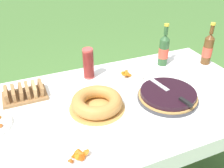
% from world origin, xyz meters
% --- Properties ---
extents(garden_table, '(1.82, 0.97, 0.76)m').
position_xyz_m(garden_table, '(0.00, 0.00, 0.69)').
color(garden_table, brown).
rests_on(garden_table, ground_plane).
extents(tablecloth, '(1.83, 0.98, 0.10)m').
position_xyz_m(tablecloth, '(0.00, 0.00, 0.75)').
color(tablecloth, white).
rests_on(tablecloth, garden_table).
extents(berry_tart, '(0.36, 0.36, 0.06)m').
position_xyz_m(berry_tart, '(0.31, -0.10, 0.79)').
color(berry_tart, '#38383D').
rests_on(berry_tart, tablecloth).
extents(serving_knife, '(0.08, 0.37, 0.01)m').
position_xyz_m(serving_knife, '(0.31, -0.13, 0.82)').
color(serving_knife, silver).
rests_on(serving_knife, berry_tart).
extents(bundt_cake, '(0.32, 0.32, 0.08)m').
position_xyz_m(bundt_cake, '(-0.11, -0.01, 0.80)').
color(bundt_cake, tan).
rests_on(bundt_cake, tablecloth).
extents(cup_stack, '(0.07, 0.07, 0.21)m').
position_xyz_m(cup_stack, '(-0.04, 0.34, 0.87)').
color(cup_stack, '#E04C47').
rests_on(cup_stack, tablecloth).
extents(cider_bottle_green, '(0.07, 0.07, 0.32)m').
position_xyz_m(cider_bottle_green, '(0.53, 0.31, 0.88)').
color(cider_bottle_green, '#2D562D').
rests_on(cider_bottle_green, tablecloth).
extents(cider_bottle_amber, '(0.07, 0.07, 0.32)m').
position_xyz_m(cider_bottle_amber, '(0.85, 0.20, 0.88)').
color(cider_bottle_amber, brown).
rests_on(cider_bottle_amber, tablecloth).
extents(snack_plate_near, '(0.21, 0.21, 0.06)m').
position_xyz_m(snack_plate_near, '(0.21, 0.23, 0.77)').
color(snack_plate_near, white).
rests_on(snack_plate_near, tablecloth).
extents(snack_plate_right, '(0.21, 0.21, 0.06)m').
position_xyz_m(snack_plate_right, '(-0.31, -0.34, 0.77)').
color(snack_plate_right, white).
rests_on(snack_plate_right, tablecloth).
extents(bread_board, '(0.26, 0.18, 0.07)m').
position_xyz_m(bread_board, '(-0.48, 0.26, 0.79)').
color(bread_board, olive).
rests_on(bread_board, tablecloth).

